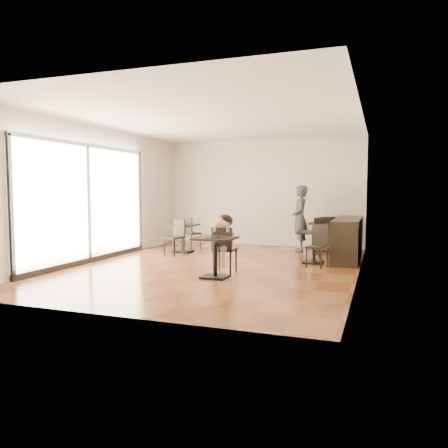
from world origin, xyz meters
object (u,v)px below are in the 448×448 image
at_px(cafe_table_left, 183,238).
at_px(chair_back_b, 323,236).
at_px(child_chair, 225,250).
at_px(cafe_table_back, 324,237).
at_px(child, 225,244).
at_px(adult_patron, 300,219).
at_px(chair_back_a, 327,233).
at_px(cafe_table_mid, 314,247).
at_px(chair_mid_a, 323,242).
at_px(chair_left_a, 191,234).
at_px(child_table, 215,258).
at_px(chair_left_b, 174,238).
at_px(chair_mid_b, 317,247).

xyz_separation_m(cafe_table_left, chair_back_b, (3.59, 0.95, 0.09)).
relative_size(child_chair, cafe_table_back, 1.19).
bearing_deg(child, adult_patron, 75.76).
bearing_deg(child, cafe_table_left, 130.92).
xyz_separation_m(child_chair, cafe_table_left, (-2.04, 2.35, -0.09)).
bearing_deg(chair_back_b, chair_back_a, 73.98).
xyz_separation_m(adult_patron, cafe_table_mid, (0.63, -1.75, -0.54)).
relative_size(chair_mid_a, chair_back_b, 0.92).
relative_size(cafe_table_back, chair_back_a, 0.83).
xyz_separation_m(child, chair_left_a, (-2.04, 2.90, -0.14)).
xyz_separation_m(child_table, child_chair, (0.00, 0.55, 0.08)).
relative_size(child_table, chair_back_a, 0.82).
bearing_deg(chair_back_b, chair_left_a, 170.36).
distance_m(cafe_table_back, chair_mid_a, 1.51).
distance_m(child_table, chair_left_b, 3.11).
bearing_deg(child_table, chair_mid_a, 59.96).
height_order(cafe_table_back, chair_mid_a, chair_mid_a).
xyz_separation_m(cafe_table_left, chair_left_b, (0.00, -0.55, 0.08)).
xyz_separation_m(child_chair, chair_back_a, (1.55, 4.11, 0.00)).
distance_m(child, cafe_table_left, 3.12).
bearing_deg(child_chair, chair_mid_b, -143.25).
distance_m(child, chair_back_b, 3.65).
height_order(cafe_table_back, chair_left_a, chair_left_a).
relative_size(cafe_table_back, chair_left_b, 0.86).
height_order(child_chair, adult_patron, adult_patron).
bearing_deg(cafe_table_back, adult_patron, -153.46).
bearing_deg(cafe_table_mid, chair_back_b, 89.22).
xyz_separation_m(cafe_table_left, chair_back_a, (3.59, 1.76, 0.09)).
xyz_separation_m(child, chair_mid_b, (1.68, 1.25, -0.15)).
relative_size(adult_patron, cafe_table_back, 2.29).
xyz_separation_m(child_chair, child, (0.00, 0.00, 0.12)).
distance_m(child_table, cafe_table_mid, 2.81).
height_order(child, cafe_table_mid, child).
relative_size(chair_mid_a, chair_left_a, 0.96).
distance_m(cafe_table_left, chair_back_b, 3.71).
height_order(chair_mid_a, chair_mid_b, same).
relative_size(child_chair, chair_back_b, 0.99).
bearing_deg(chair_left_a, chair_left_b, 110.19).
bearing_deg(child_table, chair_back_a, 71.58).
distance_m(chair_mid_a, chair_back_b, 0.96).
bearing_deg(child_table, chair_left_a, 120.56).
distance_m(adult_patron, cafe_table_back, 0.84).
height_order(child_chair, chair_back_b, chair_back_b).
bearing_deg(chair_mid_a, cafe_table_back, -67.21).
bearing_deg(chair_back_a, child_table, 55.56).
relative_size(chair_mid_b, chair_left_b, 0.96).
bearing_deg(cafe_table_mid, chair_left_b, -179.93).
bearing_deg(cafe_table_left, chair_back_a, 26.10).
height_order(child, adult_patron, adult_patron).
bearing_deg(cafe_table_mid, chair_mid_b, -74.95).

